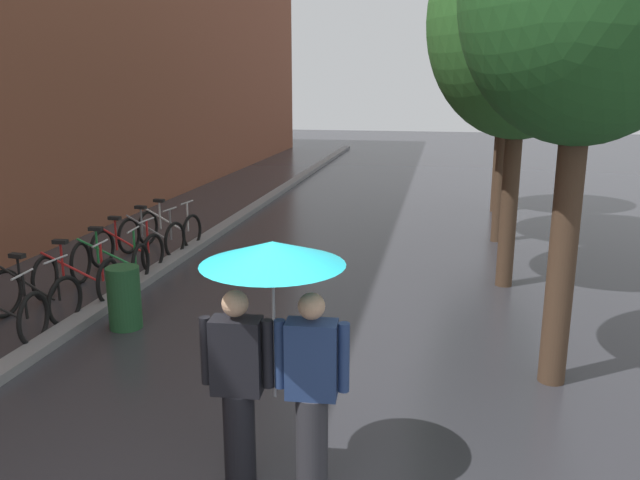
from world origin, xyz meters
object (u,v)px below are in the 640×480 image
at_px(street_tree_3, 505,50).
at_px(street_tree_2, 511,26).
at_px(parked_bicycle_4, 127,250).
at_px(couple_under_umbrella, 274,329).
at_px(parked_bicycle_5, 152,237).
at_px(parked_bicycle_3, 110,262).
at_px(parked_bicycle_6, 169,228).
at_px(litter_bin, 124,298).
at_px(parked_bicycle_1, 34,296).
at_px(street_tree_1, 522,22).
at_px(parked_bicycle_2, 76,278).

bearing_deg(street_tree_3, street_tree_2, -93.14).
xyz_separation_m(parked_bicycle_4, couple_under_umbrella, (4.16, -5.50, 1.01)).
bearing_deg(parked_bicycle_5, parked_bicycle_3, -86.18).
relative_size(parked_bicycle_5, parked_bicycle_6, 1.00).
relative_size(street_tree_2, litter_bin, 7.26).
distance_m(parked_bicycle_5, litter_bin, 3.73).
relative_size(parked_bicycle_1, parked_bicycle_6, 0.99).
distance_m(parked_bicycle_3, couple_under_umbrella, 6.30).
height_order(couple_under_umbrella, litter_bin, couple_under_umbrella).
bearing_deg(street_tree_2, parked_bicycle_3, -146.71).
bearing_deg(street_tree_1, parked_bicycle_1, -155.88).
bearing_deg(parked_bicycle_6, street_tree_1, -11.70).
distance_m(parked_bicycle_2, parked_bicycle_5, 2.68).
distance_m(street_tree_2, litter_bin, 8.85).
relative_size(parked_bicycle_4, parked_bicycle_5, 0.98).
bearing_deg(parked_bicycle_3, litter_bin, -56.23).
distance_m(street_tree_3, parked_bicycle_5, 9.53).
bearing_deg(parked_bicycle_2, litter_bin, -34.18).
distance_m(street_tree_3, parked_bicycle_6, 9.09).
bearing_deg(street_tree_2, litter_bin, -131.58).
height_order(parked_bicycle_1, parked_bicycle_3, same).
bearing_deg(parked_bicycle_1, couple_under_umbrella, -34.97).
height_order(street_tree_2, couple_under_umbrella, street_tree_2).
distance_m(street_tree_1, couple_under_umbrella, 6.87).
bearing_deg(parked_bicycle_5, litter_bin, -70.02).
bearing_deg(parked_bicycle_2, parked_bicycle_3, 86.12).
height_order(street_tree_1, parked_bicycle_3, street_tree_1).
height_order(parked_bicycle_6, litter_bin, parked_bicycle_6).
relative_size(parked_bicycle_1, litter_bin, 1.35).
relative_size(parked_bicycle_3, litter_bin, 1.34).
relative_size(parked_bicycle_4, litter_bin, 1.35).
xyz_separation_m(parked_bicycle_3, litter_bin, (1.15, -1.73, 0.05)).
height_order(street_tree_2, parked_bicycle_4, street_tree_2).
distance_m(parked_bicycle_1, parked_bicycle_3, 1.76).
distance_m(street_tree_3, parked_bicycle_4, 10.15).
relative_size(parked_bicycle_1, parked_bicycle_4, 1.00).
xyz_separation_m(street_tree_3, parked_bicycle_6, (-6.69, -4.98, -3.62)).
bearing_deg(parked_bicycle_2, street_tree_1, 17.91).
height_order(parked_bicycle_3, couple_under_umbrella, couple_under_umbrella).
xyz_separation_m(parked_bicycle_3, parked_bicycle_6, (-0.07, 2.49, 0.00)).
bearing_deg(street_tree_3, parked_bicycle_3, -131.50).
height_order(parked_bicycle_3, parked_bicycle_5, same).
height_order(parked_bicycle_5, couple_under_umbrella, couple_under_umbrella).
distance_m(parked_bicycle_1, parked_bicycle_4, 2.54).
xyz_separation_m(street_tree_2, litter_bin, (-5.28, -5.95, -3.86)).
distance_m(parked_bicycle_2, couple_under_umbrella, 5.70).
distance_m(couple_under_umbrella, litter_bin, 4.27).
bearing_deg(street_tree_1, street_tree_2, 88.09).
distance_m(street_tree_2, parked_bicycle_1, 9.74).
xyz_separation_m(parked_bicycle_1, parked_bicycle_3, (0.19, 1.75, 0.00)).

